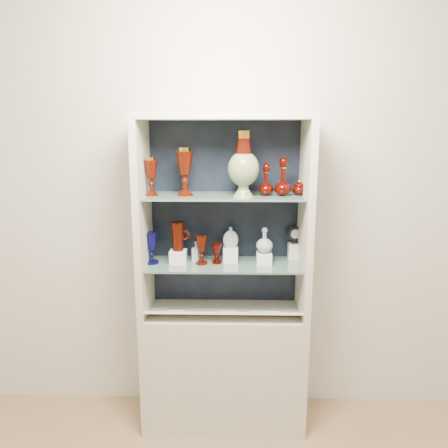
{
  "coord_description": "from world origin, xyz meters",
  "views": [
    {
      "loc": [
        0.05,
        -0.99,
        1.85
      ],
      "look_at": [
        0.0,
        1.53,
        1.3
      ],
      "focal_mm": 35.0,
      "sensor_mm": 36.0,
      "label": 1
    }
  ],
  "objects_px": {
    "enamel_urn": "(244,164)",
    "pedestal_lamp_right": "(185,172)",
    "ruby_pitcher": "(178,236)",
    "flat_flask": "(231,237)",
    "clear_square_bottle": "(196,251)",
    "cobalt_goblet": "(151,248)",
    "cameo_medallion": "(295,235)",
    "lidded_bowl": "(299,187)",
    "ruby_goblet_small": "(217,253)",
    "ruby_decanter_b": "(266,178)",
    "ruby_goblet_tall": "(201,250)",
    "ruby_decanter_a": "(283,174)",
    "clear_round_decanter": "(264,241)",
    "pedestal_lamp_left": "(151,176)"
  },
  "relations": [
    {
      "from": "ruby_goblet_tall",
      "to": "ruby_goblet_small",
      "type": "relative_size",
      "value": 1.41
    },
    {
      "from": "ruby_decanter_a",
      "to": "pedestal_lamp_right",
      "type": "bearing_deg",
      "value": 179.37
    },
    {
      "from": "lidded_bowl",
      "to": "ruby_goblet_small",
      "type": "distance_m",
      "value": 0.63
    },
    {
      "from": "cobalt_goblet",
      "to": "ruby_goblet_tall",
      "type": "distance_m",
      "value": 0.3
    },
    {
      "from": "cobalt_goblet",
      "to": "clear_square_bottle",
      "type": "height_order",
      "value": "cobalt_goblet"
    },
    {
      "from": "ruby_pitcher",
      "to": "flat_flask",
      "type": "bearing_deg",
      "value": 10.94
    },
    {
      "from": "clear_round_decanter",
      "to": "pedestal_lamp_left",
      "type": "bearing_deg",
      "value": -178.33
    },
    {
      "from": "enamel_urn",
      "to": "ruby_goblet_tall",
      "type": "xyz_separation_m",
      "value": [
        -0.25,
        0.04,
        -0.52
      ]
    },
    {
      "from": "cobalt_goblet",
      "to": "cameo_medallion",
      "type": "height_order",
      "value": "cameo_medallion"
    },
    {
      "from": "ruby_pitcher",
      "to": "clear_round_decanter",
      "type": "relative_size",
      "value": 1.18
    },
    {
      "from": "pedestal_lamp_left",
      "to": "ruby_goblet_small",
      "type": "height_order",
      "value": "pedestal_lamp_left"
    },
    {
      "from": "clear_square_bottle",
      "to": "ruby_goblet_small",
      "type": "bearing_deg",
      "value": -16.59
    },
    {
      "from": "lidded_bowl",
      "to": "ruby_goblet_tall",
      "type": "height_order",
      "value": "lidded_bowl"
    },
    {
      "from": "ruby_decanter_a",
      "to": "clear_square_bottle",
      "type": "relative_size",
      "value": 1.94
    },
    {
      "from": "pedestal_lamp_left",
      "to": "lidded_bowl",
      "type": "bearing_deg",
      "value": 1.98
    },
    {
      "from": "enamel_urn",
      "to": "ruby_pitcher",
      "type": "bearing_deg",
      "value": 172.23
    },
    {
      "from": "ruby_goblet_tall",
      "to": "lidded_bowl",
      "type": "bearing_deg",
      "value": 2.1
    },
    {
      "from": "pedestal_lamp_left",
      "to": "clear_round_decanter",
      "type": "bearing_deg",
      "value": 1.67
    },
    {
      "from": "ruby_decanter_a",
      "to": "ruby_goblet_tall",
      "type": "height_order",
      "value": "ruby_decanter_a"
    },
    {
      "from": "pedestal_lamp_right",
      "to": "lidded_bowl",
      "type": "distance_m",
      "value": 0.67
    },
    {
      "from": "ruby_goblet_small",
      "to": "cameo_medallion",
      "type": "relative_size",
      "value": 1.08
    },
    {
      "from": "ruby_goblet_small",
      "to": "flat_flask",
      "type": "height_order",
      "value": "flat_flask"
    },
    {
      "from": "pedestal_lamp_right",
      "to": "cobalt_goblet",
      "type": "relative_size",
      "value": 1.43
    },
    {
      "from": "enamel_urn",
      "to": "pedestal_lamp_right",
      "type": "bearing_deg",
      "value": 173.79
    },
    {
      "from": "pedestal_lamp_left",
      "to": "clear_round_decanter",
      "type": "height_order",
      "value": "pedestal_lamp_left"
    },
    {
      "from": "enamel_urn",
      "to": "ruby_decanter_b",
      "type": "distance_m",
      "value": 0.16
    },
    {
      "from": "pedestal_lamp_left",
      "to": "ruby_decanter_a",
      "type": "distance_m",
      "value": 0.76
    },
    {
      "from": "ruby_decanter_a",
      "to": "clear_round_decanter",
      "type": "xyz_separation_m",
      "value": [
        -0.1,
        0.02,
        -0.4
      ]
    },
    {
      "from": "pedestal_lamp_left",
      "to": "clear_square_bottle",
      "type": "distance_m",
      "value": 0.53
    },
    {
      "from": "ruby_decanter_a",
      "to": "ruby_goblet_tall",
      "type": "xyz_separation_m",
      "value": [
        -0.48,
        0.01,
        -0.46
      ]
    },
    {
      "from": "cobalt_goblet",
      "to": "clear_square_bottle",
      "type": "bearing_deg",
      "value": 9.58
    },
    {
      "from": "cobalt_goblet",
      "to": "ruby_goblet_tall",
      "type": "relative_size",
      "value": 1.12
    },
    {
      "from": "pedestal_lamp_right",
      "to": "clear_square_bottle",
      "type": "distance_m",
      "value": 0.5
    },
    {
      "from": "ruby_decanter_b",
      "to": "cameo_medallion",
      "type": "distance_m",
      "value": 0.43
    },
    {
      "from": "enamel_urn",
      "to": "clear_square_bottle",
      "type": "relative_size",
      "value": 2.87
    },
    {
      "from": "ruby_pitcher",
      "to": "enamel_urn",
      "type": "bearing_deg",
      "value": -3.62
    },
    {
      "from": "ruby_decanter_a",
      "to": "flat_flask",
      "type": "distance_m",
      "value": 0.5
    },
    {
      "from": "pedestal_lamp_right",
      "to": "pedestal_lamp_left",
      "type": "bearing_deg",
      "value": -177.84
    },
    {
      "from": "enamel_urn",
      "to": "ruby_goblet_small",
      "type": "xyz_separation_m",
      "value": [
        -0.16,
        0.05,
        -0.54
      ]
    },
    {
      "from": "ruby_decanter_b",
      "to": "lidded_bowl",
      "type": "distance_m",
      "value": 0.2
    },
    {
      "from": "ruby_decanter_b",
      "to": "flat_flask",
      "type": "height_order",
      "value": "ruby_decanter_b"
    },
    {
      "from": "enamel_urn",
      "to": "clear_square_bottle",
      "type": "distance_m",
      "value": 0.62
    },
    {
      "from": "pedestal_lamp_left",
      "to": "ruby_decanter_b",
      "type": "relative_size",
      "value": 1.12
    },
    {
      "from": "pedestal_lamp_left",
      "to": "pedestal_lamp_right",
      "type": "bearing_deg",
      "value": 2.16
    },
    {
      "from": "ruby_goblet_small",
      "to": "pedestal_lamp_right",
      "type": "bearing_deg",
      "value": -174.93
    },
    {
      "from": "ruby_goblet_tall",
      "to": "cameo_medallion",
      "type": "bearing_deg",
      "value": 11.64
    },
    {
      "from": "pedestal_lamp_left",
      "to": "cameo_medallion",
      "type": "relative_size",
      "value": 1.95
    },
    {
      "from": "lidded_bowl",
      "to": "ruby_pitcher",
      "type": "relative_size",
      "value": 0.52
    },
    {
      "from": "clear_square_bottle",
      "to": "flat_flask",
      "type": "relative_size",
      "value": 0.99
    },
    {
      "from": "clear_square_bottle",
      "to": "cameo_medallion",
      "type": "xyz_separation_m",
      "value": [
        0.61,
        0.07,
        0.09
      ]
    }
  ]
}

